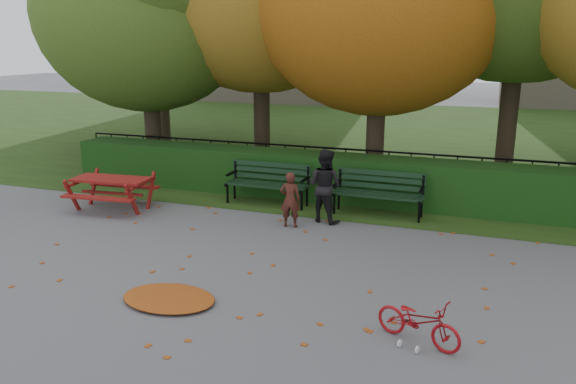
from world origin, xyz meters
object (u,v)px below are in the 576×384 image
(bench_right, at_px, (379,190))
(adult, at_px, (325,186))
(child, at_px, (290,200))
(bicycle, at_px, (419,321))
(bench_left, at_px, (268,180))
(picnic_table, at_px, (111,185))

(bench_right, distance_m, adult, 1.23)
(child, relative_size, bicycle, 1.01)
(adult, bearing_deg, bench_left, -11.60)
(adult, height_order, bicycle, adult)
(child, bearing_deg, bench_left, -64.56)
(child, distance_m, adult, 0.77)
(bench_right, bearing_deg, child, -136.62)
(bicycle, bearing_deg, adult, 50.06)
(picnic_table, bearing_deg, bench_right, 10.59)
(bench_right, relative_size, adult, 1.26)
(adult, relative_size, bicycle, 1.36)
(bicycle, bearing_deg, bench_right, 36.51)
(picnic_table, relative_size, child, 1.59)
(adult, bearing_deg, bicycle, 136.29)
(bench_right, height_order, child, child)
(picnic_table, bearing_deg, child, -2.81)
(bench_left, relative_size, bench_right, 1.00)
(bench_left, height_order, bicycle, bench_left)
(picnic_table, height_order, bicycle, picnic_table)
(bench_right, height_order, bicycle, bench_right)
(bench_left, xyz_separation_m, child, (0.98, -1.35, 0.01))
(picnic_table, distance_m, child, 3.89)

